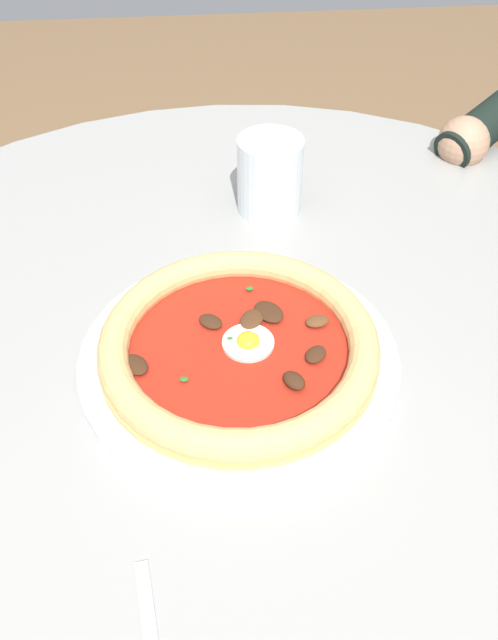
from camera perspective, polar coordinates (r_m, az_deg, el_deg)
The scene contains 3 objects.
dining_table at distance 0.78m, azimuth -0.13°, elevation -10.01°, with size 1.05×1.05×0.73m.
pizza_on_plate at distance 0.65m, azimuth -0.83°, elevation -2.36°, with size 0.31×0.31×0.04m.
water_glass at distance 0.84m, azimuth 1.74°, elevation 11.59°, with size 0.08×0.08×0.09m.
Camera 1 is at (0.04, 0.46, 1.21)m, focal length 38.48 mm.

